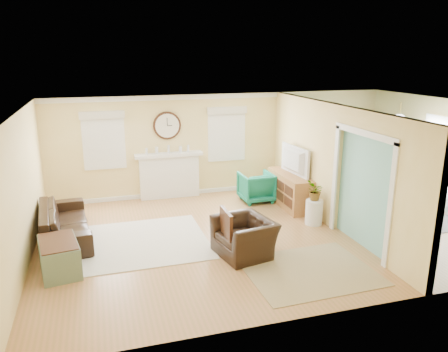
{
  "coord_description": "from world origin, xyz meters",
  "views": [
    {
      "loc": [
        -3.19,
        -7.82,
        3.57
      ],
      "look_at": [
        -0.8,
        0.3,
        1.2
      ],
      "focal_mm": 35.0,
      "sensor_mm": 36.0,
      "label": 1
    }
  ],
  "objects_px": {
    "eames_chair": "(244,237)",
    "dining_table": "(389,198)",
    "sofa": "(65,223)",
    "green_chair": "(256,187)",
    "credenza": "(290,190)"
  },
  "relations": [
    {
      "from": "sofa",
      "to": "dining_table",
      "type": "distance_m",
      "value": 7.2
    },
    {
      "from": "sofa",
      "to": "eames_chair",
      "type": "relative_size",
      "value": 2.18
    },
    {
      "from": "green_chair",
      "to": "credenza",
      "type": "xyz_separation_m",
      "value": [
        0.65,
        -0.58,
        0.03
      ]
    },
    {
      "from": "sofa",
      "to": "credenza",
      "type": "distance_m",
      "value": 5.16
    },
    {
      "from": "eames_chair",
      "to": "dining_table",
      "type": "relative_size",
      "value": 0.55
    },
    {
      "from": "dining_table",
      "to": "credenza",
      "type": "bearing_deg",
      "value": 67.77
    },
    {
      "from": "green_chair",
      "to": "credenza",
      "type": "height_order",
      "value": "credenza"
    },
    {
      "from": "eames_chair",
      "to": "dining_table",
      "type": "height_order",
      "value": "eames_chair"
    },
    {
      "from": "credenza",
      "to": "dining_table",
      "type": "xyz_separation_m",
      "value": [
        2.04,
        -1.02,
        -0.06
      ]
    },
    {
      "from": "sofa",
      "to": "credenza",
      "type": "bearing_deg",
      "value": -89.56
    },
    {
      "from": "eames_chair",
      "to": "credenza",
      "type": "distance_m",
      "value": 2.95
    },
    {
      "from": "green_chair",
      "to": "dining_table",
      "type": "relative_size",
      "value": 0.42
    },
    {
      "from": "sofa",
      "to": "green_chair",
      "type": "height_order",
      "value": "green_chair"
    },
    {
      "from": "credenza",
      "to": "eames_chair",
      "type": "bearing_deg",
      "value": -131.04
    },
    {
      "from": "credenza",
      "to": "dining_table",
      "type": "distance_m",
      "value": 2.28
    }
  ]
}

